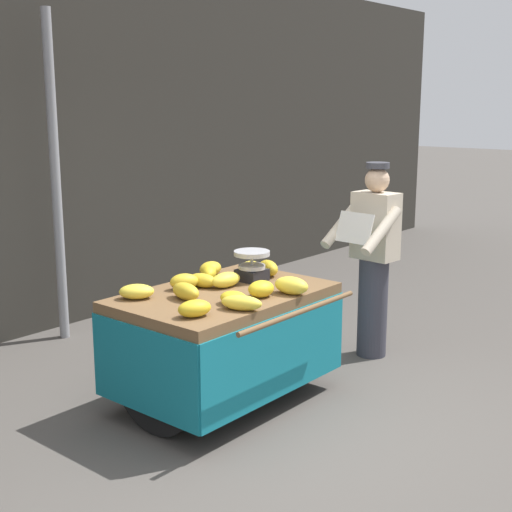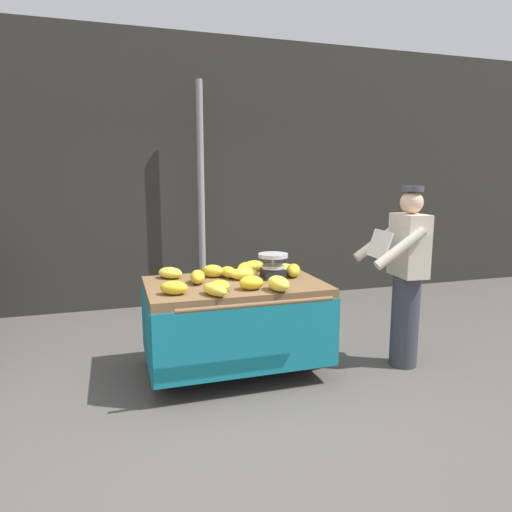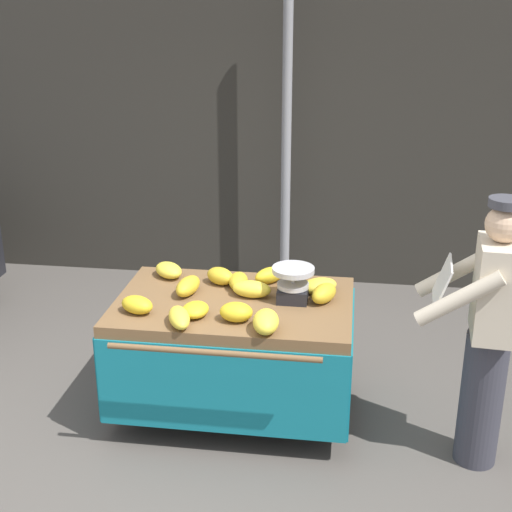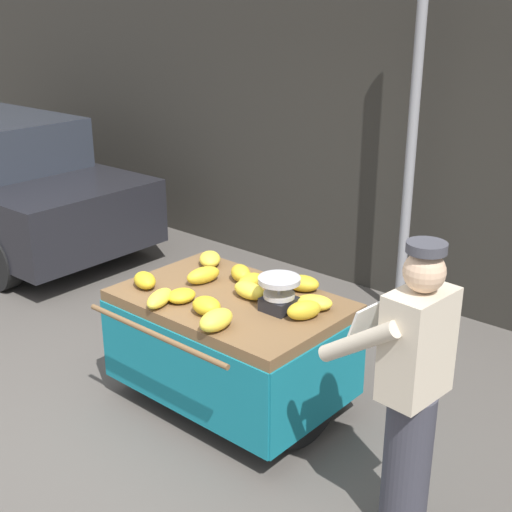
% 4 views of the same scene
% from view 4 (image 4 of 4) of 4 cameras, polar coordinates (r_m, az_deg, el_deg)
% --- Properties ---
extents(ground_plane, '(60.00, 60.00, 0.00)m').
position_cam_4_polar(ground_plane, '(5.03, -7.87, -13.61)').
color(ground_plane, '#514C47').
extents(back_wall, '(16.00, 0.24, 3.69)m').
position_cam_4_polar(back_wall, '(6.71, 12.28, 11.90)').
color(back_wall, '#2D2B26').
rests_on(back_wall, ground).
extents(street_pole, '(0.09, 0.09, 3.03)m').
position_cam_4_polar(street_pole, '(6.25, 12.61, 8.15)').
color(street_pole, gray).
rests_on(street_pole, ground).
extents(banana_cart, '(1.59, 1.24, 0.86)m').
position_cam_4_polar(banana_cart, '(4.91, -2.10, -5.92)').
color(banana_cart, brown).
rests_on(banana_cart, ground).
extents(weighing_scale, '(0.28, 0.28, 0.24)m').
position_cam_4_polar(weighing_scale, '(4.57, 1.91, -3.13)').
color(weighing_scale, black).
rests_on(weighing_scale, banana_cart).
extents(banana_bunch_0, '(0.18, 0.28, 0.13)m').
position_cam_4_polar(banana_bunch_0, '(4.34, -3.30, -5.28)').
color(banana_bunch_0, yellow).
rests_on(banana_bunch_0, banana_cart).
extents(banana_bunch_1, '(0.21, 0.17, 0.12)m').
position_cam_4_polar(banana_bunch_1, '(4.54, -4.09, -4.10)').
color(banana_bunch_1, gold).
rests_on(banana_bunch_1, banana_cart).
extents(banana_bunch_2, '(0.30, 0.27, 0.10)m').
position_cam_4_polar(banana_bunch_2, '(4.62, 4.72, -3.85)').
color(banana_bunch_2, yellow).
rests_on(banana_bunch_2, banana_cart).
extents(banana_bunch_3, '(0.22, 0.31, 0.10)m').
position_cam_4_polar(banana_bunch_3, '(4.71, -7.95, -3.47)').
color(banana_bunch_3, yellow).
rests_on(banana_bunch_3, banana_cart).
extents(banana_bunch_4, '(0.25, 0.23, 0.12)m').
position_cam_4_polar(banana_bunch_4, '(5.05, -1.26, -1.43)').
color(banana_bunch_4, gold).
rests_on(banana_bunch_4, banana_cart).
extents(banana_bunch_5, '(0.20, 0.23, 0.09)m').
position_cam_4_polar(banana_bunch_5, '(4.74, -6.15, -3.26)').
color(banana_bunch_5, gold).
rests_on(banana_bunch_5, banana_cart).
extents(banana_bunch_6, '(0.25, 0.25, 0.11)m').
position_cam_4_polar(banana_bunch_6, '(4.90, 2.23, -2.21)').
color(banana_bunch_6, gold).
rests_on(banana_bunch_6, banana_cart).
extents(banana_bunch_7, '(0.18, 0.29, 0.12)m').
position_cam_4_polar(banana_bunch_7, '(5.03, -4.36, -1.58)').
color(banana_bunch_7, gold).
rests_on(banana_bunch_7, banana_cart).
extents(banana_bunch_8, '(0.28, 0.23, 0.11)m').
position_cam_4_polar(banana_bunch_8, '(4.90, 3.86, -2.25)').
color(banana_bunch_8, gold).
rests_on(banana_bunch_8, banana_cart).
extents(banana_bunch_9, '(0.22, 0.27, 0.12)m').
position_cam_4_polar(banana_bunch_9, '(4.48, 3.97, -4.46)').
color(banana_bunch_9, gold).
rests_on(banana_bunch_9, banana_cart).
extents(banana_bunch_10, '(0.26, 0.22, 0.11)m').
position_cam_4_polar(banana_bunch_10, '(5.00, -9.14, -1.98)').
color(banana_bunch_10, gold).
rests_on(banana_bunch_10, banana_cart).
extents(banana_bunch_11, '(0.16, 0.26, 0.10)m').
position_cam_4_polar(banana_bunch_11, '(4.93, -0.49, -2.09)').
color(banana_bunch_11, gold).
rests_on(banana_bunch_11, banana_cart).
extents(banana_bunch_12, '(0.29, 0.29, 0.10)m').
position_cam_4_polar(banana_bunch_12, '(5.36, -3.81, -0.24)').
color(banana_bunch_12, yellow).
rests_on(banana_bunch_12, banana_cart).
extents(banana_bunch_13, '(0.27, 0.16, 0.11)m').
position_cam_4_polar(banana_bunch_13, '(4.77, -0.54, -2.86)').
color(banana_bunch_13, yellow).
rests_on(banana_bunch_13, banana_cart).
extents(vendor_person, '(0.60, 0.55, 1.71)m').
position_cam_4_polar(vendor_person, '(3.75, 12.58, -11.02)').
color(vendor_person, '#383842').
rests_on(vendor_person, ground).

